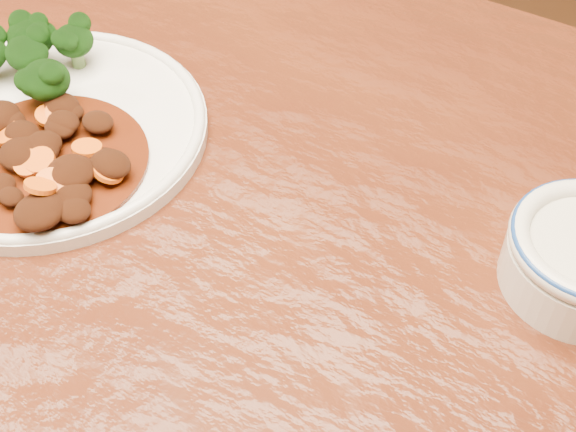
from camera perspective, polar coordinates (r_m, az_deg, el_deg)
The scene contains 4 objects.
dining_table at distance 0.77m, azimuth -9.93°, elevation -2.68°, with size 1.57×1.02×0.75m.
dinner_plate at distance 0.78m, azimuth -16.69°, elevation 6.01°, with size 0.30×0.30×0.02m.
broccoli_florets at distance 0.82m, azimuth -17.87°, elevation 10.91°, with size 0.12×0.11×0.05m.
mince_stew at distance 0.73m, azimuth -17.00°, elevation 4.09°, with size 0.18×0.18×0.04m.
Camera 1 is at (0.39, -0.31, 1.25)m, focal length 50.00 mm.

